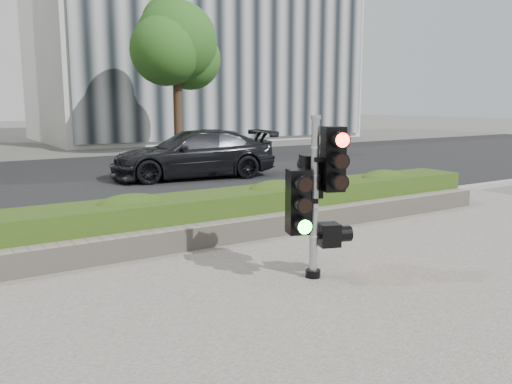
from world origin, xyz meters
The scene contains 10 objects.
ground centered at (0.00, 0.00, 0.00)m, with size 120.00×120.00×0.00m, color #51514C.
sidewalk centered at (0.00, -2.50, 0.01)m, with size 16.00×11.00×0.03m, color #9E9389.
road centered at (0.00, 10.00, 0.01)m, with size 60.00×13.00×0.02m, color black.
curb centered at (0.00, 3.15, 0.06)m, with size 60.00×0.25×0.12m, color gray.
stone_wall centered at (0.00, 1.90, 0.20)m, with size 12.00×0.32×0.34m, color gray.
hedge centered at (0.00, 2.55, 0.37)m, with size 12.00×1.00×0.68m, color #4E7323.
building_right centered at (11.00, 25.00, 6.00)m, with size 18.00×10.00×12.00m, color #B7B7B2.
tree_right centered at (5.48, 15.55, 4.48)m, with size 4.10×3.58×6.53m.
traffic_signal centered at (0.25, -0.17, 1.16)m, with size 0.76×0.63×2.05m.
car_dark centered at (2.95, 8.87, 0.71)m, with size 1.95×4.79×1.39m, color black.
Camera 1 is at (-3.96, -5.39, 2.26)m, focal length 38.00 mm.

